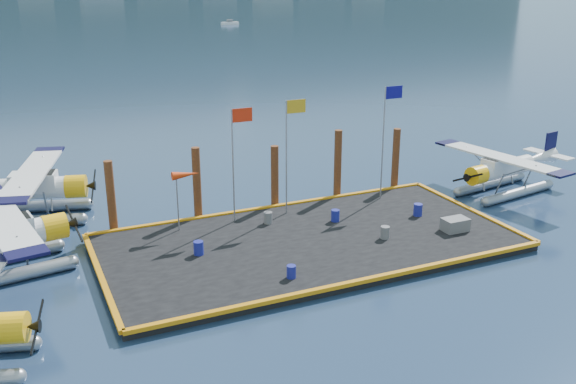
# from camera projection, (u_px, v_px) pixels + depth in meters

# --- Properties ---
(ground) EXTENTS (4000.00, 4000.00, 0.00)m
(ground) POSITION_uv_depth(u_px,v_px,m) (309.00, 247.00, 31.69)
(ground) COLOR #18284A
(ground) RESTS_ON ground
(dock) EXTENTS (20.00, 10.00, 0.40)m
(dock) POSITION_uv_depth(u_px,v_px,m) (309.00, 243.00, 31.62)
(dock) COLOR black
(dock) RESTS_ON ground
(dock_bumpers) EXTENTS (20.25, 10.25, 0.18)m
(dock_bumpers) POSITION_uv_depth(u_px,v_px,m) (309.00, 238.00, 31.53)
(dock_bumpers) COLOR #C7790B
(dock_bumpers) RESTS_ON dock
(seaplane_c) EXTENTS (9.60, 10.33, 3.68)m
(seaplane_c) POSITION_uv_depth(u_px,v_px,m) (27.00, 192.00, 34.68)
(seaplane_c) COLOR gray
(seaplane_c) RESTS_ON ground
(seaplane_d) EXTENTS (8.42, 9.22, 3.26)m
(seaplane_d) POSITION_uv_depth(u_px,v_px,m) (502.00, 171.00, 38.89)
(seaplane_d) COLOR gray
(seaplane_d) RESTS_ON ground
(drum_0) EXTENTS (0.46, 0.46, 0.65)m
(drum_0) POSITION_uv_depth(u_px,v_px,m) (199.00, 248.00, 29.75)
(drum_0) COLOR navy
(drum_0) RESTS_ON dock
(drum_1) EXTENTS (0.44, 0.44, 0.62)m
(drum_1) POSITION_uv_depth(u_px,v_px,m) (385.00, 232.00, 31.58)
(drum_1) COLOR #59595E
(drum_1) RESTS_ON dock
(drum_2) EXTENTS (0.44, 0.44, 0.62)m
(drum_2) POSITION_uv_depth(u_px,v_px,m) (335.00, 216.00, 33.78)
(drum_2) COLOR navy
(drum_2) RESTS_ON dock
(drum_3) EXTENTS (0.40, 0.40, 0.57)m
(drum_3) POSITION_uv_depth(u_px,v_px,m) (291.00, 272.00, 27.48)
(drum_3) COLOR navy
(drum_3) RESTS_ON dock
(drum_4) EXTENTS (0.47, 0.47, 0.66)m
(drum_4) POSITION_uv_depth(u_px,v_px,m) (418.00, 210.00, 34.55)
(drum_4) COLOR navy
(drum_4) RESTS_ON dock
(drum_5) EXTENTS (0.44, 0.44, 0.62)m
(drum_5) POSITION_uv_depth(u_px,v_px,m) (268.00, 218.00, 33.49)
(drum_5) COLOR #59595E
(drum_5) RESTS_ON dock
(crate) EXTENTS (1.29, 0.86, 0.65)m
(crate) POSITION_uv_depth(u_px,v_px,m) (455.00, 224.00, 32.55)
(crate) COLOR #59595E
(crate) RESTS_ON dock
(flagpole_red) EXTENTS (1.14, 0.08, 6.00)m
(flagpole_red) POSITION_uv_depth(u_px,v_px,m) (236.00, 148.00, 32.66)
(flagpole_red) COLOR gray
(flagpole_red) RESTS_ON dock
(flagpole_yellow) EXTENTS (1.14, 0.08, 6.20)m
(flagpole_yellow) POSITION_uv_depth(u_px,v_px,m) (290.00, 139.00, 33.78)
(flagpole_yellow) COLOR gray
(flagpole_yellow) RESTS_ON dock
(flagpole_blue) EXTENTS (1.14, 0.08, 6.50)m
(flagpole_blue) POSITION_uv_depth(u_px,v_px,m) (387.00, 126.00, 36.06)
(flagpole_blue) COLOR gray
(flagpole_blue) RESTS_ON dock
(windsock) EXTENTS (1.40, 0.44, 3.12)m
(windsock) POSITION_uv_depth(u_px,v_px,m) (185.00, 176.00, 31.97)
(windsock) COLOR gray
(windsock) RESTS_ON dock
(piling_0) EXTENTS (0.44, 0.44, 4.00)m
(piling_0) POSITION_uv_depth(u_px,v_px,m) (111.00, 199.00, 32.40)
(piling_0) COLOR #472314
(piling_0) RESTS_ON ground
(piling_1) EXTENTS (0.44, 0.44, 4.20)m
(piling_1) POSITION_uv_depth(u_px,v_px,m) (197.00, 186.00, 34.11)
(piling_1) COLOR #472314
(piling_1) RESTS_ON ground
(piling_2) EXTENTS (0.44, 0.44, 3.80)m
(piling_2) POSITION_uv_depth(u_px,v_px,m) (275.00, 179.00, 35.93)
(piling_2) COLOR #472314
(piling_2) RESTS_ON ground
(piling_3) EXTENTS (0.44, 0.44, 4.30)m
(piling_3) POSITION_uv_depth(u_px,v_px,m) (338.00, 166.00, 37.40)
(piling_3) COLOR #472314
(piling_3) RESTS_ON ground
(piling_4) EXTENTS (0.44, 0.44, 4.00)m
(piling_4) POSITION_uv_depth(u_px,v_px,m) (395.00, 161.00, 39.00)
(piling_4) COLOR #472314
(piling_4) RESTS_ON ground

